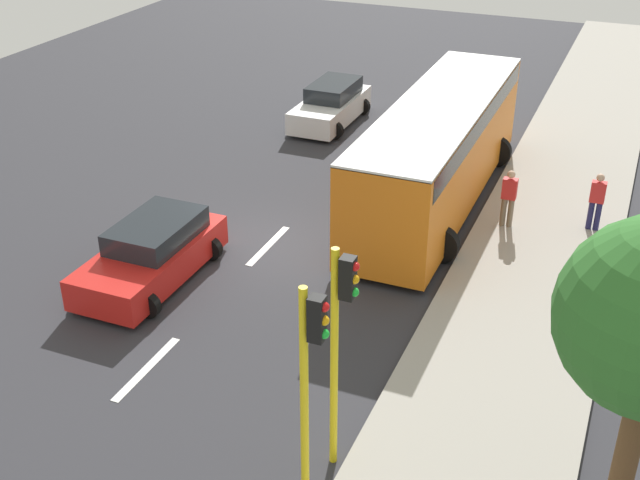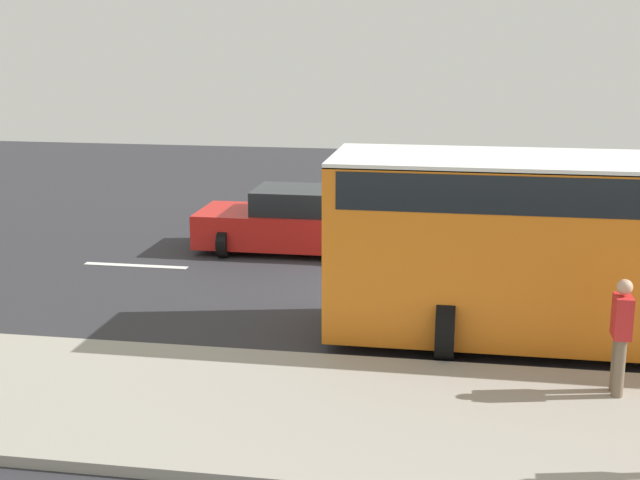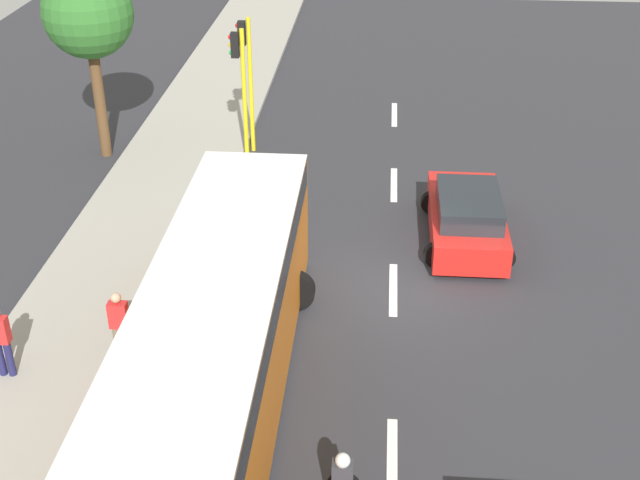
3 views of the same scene
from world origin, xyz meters
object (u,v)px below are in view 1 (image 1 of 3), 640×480
motorcycle (386,137)px  traffic_light_midblock (340,331)px  car_red (152,254)px  city_bus (439,145)px  pedestrian_by_tree (509,196)px  traffic_light_corner (310,374)px  car_white (331,105)px  pedestrian_near_signal (597,200)px

motorcycle → traffic_light_midblock: 15.25m
car_red → city_bus: (5.42, 7.20, 1.13)m
motorcycle → pedestrian_by_tree: bearing=-39.2°
traffic_light_corner → traffic_light_midblock: size_ratio=1.00×
car_white → pedestrian_near_signal: pedestrian_near_signal is taller
car_white → pedestrian_near_signal: 11.65m
car_red → pedestrian_near_signal: pedestrian_near_signal is taller
car_red → motorcycle: motorcycle is taller
car_white → motorcycle: bearing=-37.4°
car_red → pedestrian_near_signal: bearing=34.2°
car_red → traffic_light_corner: traffic_light_corner is taller
pedestrian_near_signal → traffic_light_midblock: bearing=-106.3°
car_white → city_bus: city_bus is taller
car_white → traffic_light_midblock: bearing=-67.6°
city_bus → traffic_light_midblock: (1.38, -11.56, 1.08)m
traffic_light_midblock → motorcycle: bearing=105.3°
car_red → city_bus: city_bus is taller
car_white → city_bus: 7.72m
pedestrian_by_tree → motorcycle: bearing=140.8°
pedestrian_by_tree → traffic_light_midblock: size_ratio=0.38×
pedestrian_near_signal → traffic_light_midblock: 11.84m
car_red → traffic_light_midblock: traffic_light_midblock is taller
city_bus → pedestrian_near_signal: (4.66, -0.35, -0.79)m
pedestrian_by_tree → traffic_light_corner: bearing=-94.8°
city_bus → pedestrian_by_tree: size_ratio=6.51×
car_white → pedestrian_by_tree: size_ratio=2.58×
car_red → car_white: 12.44m
car_white → city_bus: bearing=-43.3°
motorcycle → pedestrian_by_tree: pedestrian_by_tree is taller
pedestrian_near_signal → motorcycle: bearing=155.4°
traffic_light_corner → pedestrian_near_signal: bearing=75.3°
pedestrian_near_signal → pedestrian_by_tree: same height
motorcycle → pedestrian_by_tree: size_ratio=0.91×
car_red → traffic_light_corner: 9.11m
traffic_light_corner → car_white: bearing=111.0°
city_bus → motorcycle: (-2.60, 2.98, -1.20)m
pedestrian_near_signal → pedestrian_by_tree: bearing=-162.5°
motorcycle → traffic_light_midblock: size_ratio=0.34×
motorcycle → pedestrian_by_tree: 6.42m
car_white → traffic_light_corner: size_ratio=0.97×
car_red → motorcycle: size_ratio=2.97×
car_red → traffic_light_midblock: (6.79, -4.36, 2.22)m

